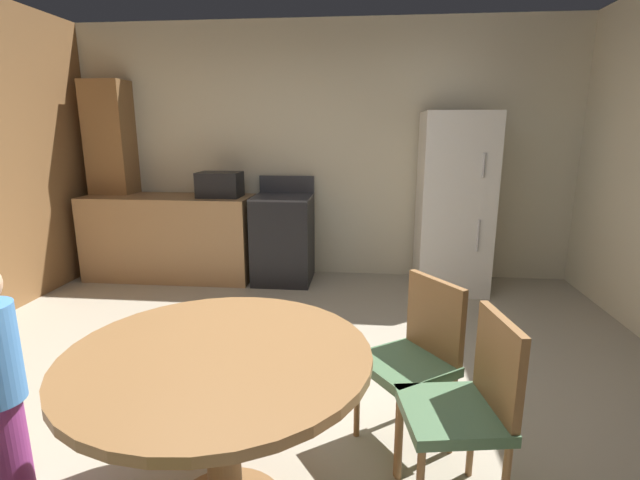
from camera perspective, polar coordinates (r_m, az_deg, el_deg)
The scene contains 10 objects.
ground_plane at distance 2.84m, azimuth -5.68°, elevation -20.80°, with size 14.00×14.00×0.00m, color #A89E89.
wall_back at distance 5.15m, azimuth 0.30°, elevation 10.74°, with size 5.63×0.12×2.70m, color beige.
kitchen_counter at distance 5.30m, azimuth -17.88°, elevation 0.34°, with size 1.79×0.60×0.90m, color #9E754C.
pantry_column at distance 5.67m, azimuth -23.89°, elevation 6.81°, with size 0.44×0.36×2.10m, color olive.
oven_range at distance 4.94m, azimuth -4.53°, elevation 0.22°, with size 0.60×0.60×1.10m.
refrigerator at distance 4.80m, azimuth 16.10°, elevation 4.37°, with size 0.68×0.68×1.76m.
microwave at distance 5.00m, azimuth -12.19°, elevation 6.68°, with size 0.44×0.32×0.26m, color black.
dining_table at distance 1.96m, azimuth -12.19°, elevation -17.33°, with size 1.20×1.20×0.76m.
chair_east at distance 2.12m, azimuth 17.73°, elevation -18.38°, with size 0.46×0.46×0.87m.
chair_northeast at distance 2.45m, azimuth 11.71°, elevation -13.37°, with size 0.56×0.56×0.87m.
Camera 1 is at (0.50, -2.30, 1.60)m, focal length 26.06 mm.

